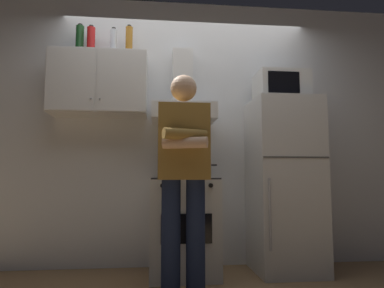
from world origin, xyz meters
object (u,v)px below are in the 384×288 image
Objects in this scene: bottle_liquor_amber at (129,41)px; microwave at (281,87)px; person_standing at (183,173)px; range_hood at (183,102)px; bottle_wine_green at (80,40)px; cooking_pot at (199,170)px; stove_oven at (184,226)px; refrigerator at (284,184)px; bottle_soda_red at (91,40)px; bottle_vodka_clear at (114,42)px; upper_cabinet at (99,84)px.

microwave is at bearing -5.14° from bottle_liquor_amber.
range_hood is at bearing 86.09° from person_standing.
bottle_wine_green reaches higher than person_standing.
bottle_liquor_amber reaches higher than cooking_pot.
range_hood is 0.80m from bottle_liquor_amber.
bottle_liquor_amber is (-0.53, 0.15, 1.77)m from stove_oven.
person_standing is (-0.05, -0.61, 0.47)m from stove_oven.
range_hood reaches higher than cooking_pot.
stove_oven is at bearing 85.28° from person_standing.
refrigerator is 5.22× the size of bottle_wine_green.
bottle_wine_green is (-0.11, 0.03, 0.01)m from bottle_soda_red.
bottle_soda_red is at bearing 179.55° from range_hood.
refrigerator is 0.98× the size of person_standing.
bottle_liquor_amber reaches higher than refrigerator.
bottle_wine_green is at bearing 177.72° from range_hood.
bottle_liquor_amber is (-1.48, 0.13, 0.46)m from microwave.
bottle_vodka_clear reaches higher than microwave.
bottle_wine_green is at bearing 163.70° from bottle_soda_red.
bottle_soda_red reaches higher than microwave.
refrigerator is at bearing -5.83° from bottle_vodka_clear.
upper_cabinet is at bearing 165.27° from cooking_pot.
cooking_pot is 1.02× the size of bottle_wine_green.
microwave is 1.16m from cooking_pot.
person_standing is (-1.00, -0.62, -0.84)m from microwave.
bottle_liquor_amber is (-0.66, 0.27, 1.26)m from cooking_pot.
upper_cabinet is 0.81m from range_hood.
refrigerator is at bearing -4.13° from bottle_soda_red.
person_standing is 5.28× the size of bottle_liquor_amber.
microwave is (0.95, 0.02, 1.31)m from stove_oven.
person_standing is at bearing -50.73° from bottle_vodka_clear.
bottle_liquor_amber is at bearing 163.99° from stove_oven.
microwave is at bearing 90.90° from refrigerator.
microwave is at bearing -4.32° from bottle_wine_green.
person_standing reaches higher than stove_oven.
refrigerator is (1.75, -0.12, -0.95)m from upper_cabinet.
upper_cabinet reaches higher than person_standing.
bottle_vodka_clear reaches higher than cooking_pot.
person_standing is at bearing -41.29° from bottle_soda_red.
bottle_liquor_amber is at bearing 177.25° from range_hood.
upper_cabinet reaches higher than microwave.
stove_oven is 2.81× the size of bottle_liquor_amber.
microwave is 1.45m from person_standing.
range_hood reaches higher than upper_cabinet.
bottle_liquor_amber reaches higher than person_standing.
upper_cabinet is 0.49m from bottle_wine_green.
bottle_soda_red is at bearing -16.30° from bottle_wine_green.
refrigerator is 0.84m from cooking_pot.
bottle_soda_red is 0.92× the size of bottle_wine_green.
bottle_liquor_amber is at bearing 174.16° from refrigerator.
bottle_vodka_clear is (0.12, 0.04, 0.44)m from upper_cabinet.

